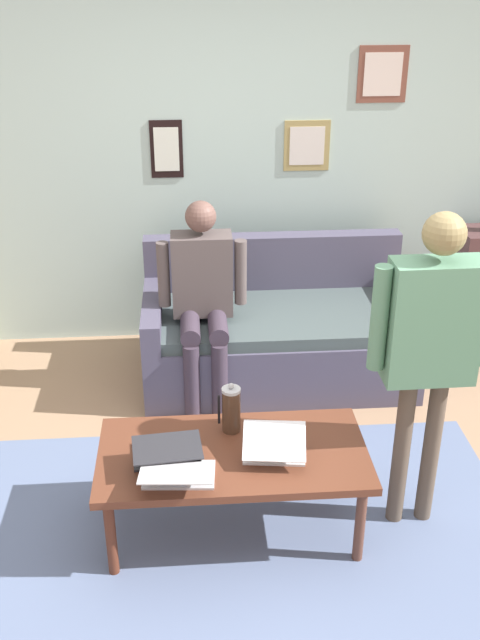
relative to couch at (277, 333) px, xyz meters
The scene contains 11 objects.
ground_plane 1.57m from the couch, 80.63° to the left, with size 7.68×7.68×0.00m, color #9E7C5E.
area_rug 1.70m from the couch, 76.16° to the left, with size 2.88×1.87×0.01m, color slate.
back_wall 1.27m from the couch, 69.77° to the right, with size 7.04×0.11×2.70m.
couch is the anchor object (origin of this frame).
coffee_table 1.58m from the couch, 75.29° to the left, with size 1.29×0.65×0.47m.
laptop_left 1.86m from the couch, 69.14° to the left, with size 0.34×0.34×0.12m.
laptop_center 1.59m from the couch, 82.41° to the left, with size 0.32×0.32×0.16m.
laptop_right 1.73m from the couch, 65.46° to the left, with size 0.34×0.35×0.13m.
french_press 1.43m from the couch, 73.58° to the left, with size 0.11×0.09×0.27m.
person_standing 1.75m from the couch, 108.31° to the left, with size 0.57×0.19×1.63m.
person_seated 0.69m from the couch, 24.42° to the left, with size 0.55×0.51×1.28m.
Camera 1 is at (0.33, 2.85, 2.59)m, focal length 41.29 mm.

